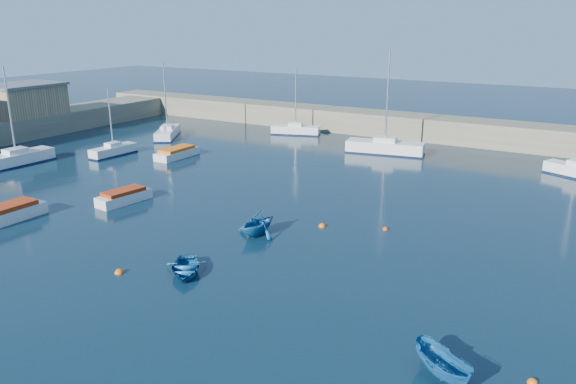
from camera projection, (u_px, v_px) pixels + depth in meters
The scene contains 18 objects.
ground at pixel (144, 308), 26.71m from camera, with size 220.00×220.00×0.00m, color #0B2030.
back_wall at pixel (431, 128), 64.29m from camera, with size 96.00×4.50×2.60m, color #6D6753.
brick_shed_a at pixel (23, 101), 65.60m from camera, with size 6.00×8.00×3.40m, color #967B57.
sailboat_2 at pixel (16, 158), 52.94m from camera, with size 2.19×7.08×9.23m.
sailboat_3 at pixel (113, 150), 56.71m from camera, with size 1.67×5.13×6.78m.
sailboat_4 at pixel (168, 132), 65.64m from camera, with size 5.01×6.61×8.61m.
sailboat_5 at pixel (296, 130), 67.22m from camera, with size 5.94×3.28×7.61m.
sailboat_6 at pixel (385, 147), 57.56m from camera, with size 8.10×3.54×10.25m.
motorboat_0 at pixel (7, 213), 38.18m from camera, with size 1.81×5.08×1.13m.
motorboat_1 at pixel (124, 197), 42.01m from camera, with size 2.01×4.34×1.02m.
motorboat_2 at pixel (177, 153), 55.93m from camera, with size 1.79×4.98×1.02m.
dinghy_center at pixel (185, 268), 30.21m from camera, with size 2.26×3.17×0.66m, color #155A95.
dinghy_left at pixel (258, 223), 35.58m from camera, with size 2.67×3.10×1.63m, color #155A95.
dinghy_right at pixel (443, 366), 21.21m from camera, with size 1.17×3.11×1.20m, color #155A95.
buoy_0 at pixel (119, 273), 30.39m from camera, with size 0.49×0.49×0.49m, color #DB5A0B.
buoy_1 at pixel (385, 230), 36.69m from camera, with size 0.38×0.38×0.38m, color red.
buoy_2 at pixel (532, 383), 21.16m from camera, with size 0.40×0.40×0.40m, color #DB5A0B.
buoy_3 at pixel (322, 227), 37.24m from camera, with size 0.48×0.48×0.48m, color #DB5A0B.
Camera 1 is at (18.01, -17.17, 13.11)m, focal length 35.00 mm.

